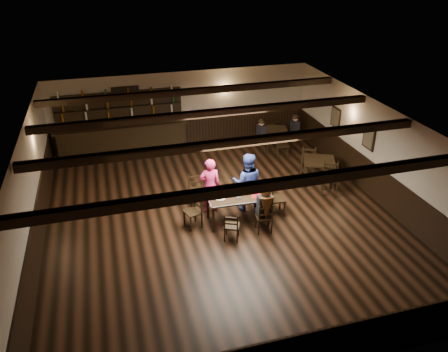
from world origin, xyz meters
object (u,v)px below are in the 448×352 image
object	(u,v)px
chair_near_left	(231,225)
dining_table	(238,199)
cake	(220,196)
chair_near_right	(265,216)
woman_pink	(210,186)
man_blue	(247,182)
bar_counter	(123,136)

from	to	relation	value
chair_near_left	dining_table	bearing A→B (deg)	62.12
cake	chair_near_right	bearing A→B (deg)	-37.49
chair_near_right	woman_pink	world-z (taller)	woman_pink
dining_table	chair_near_left	bearing A→B (deg)	-117.88
dining_table	chair_near_right	distance (m)	0.85
chair_near_right	man_blue	xyz separation A→B (m)	(-0.07, 1.20, 0.34)
dining_table	cake	bearing A→B (deg)	173.90
chair_near_right	cake	distance (m)	1.24
chair_near_right	man_blue	world-z (taller)	man_blue
man_blue	cake	distance (m)	1.00
dining_table	cake	distance (m)	0.50
woman_pink	cake	size ratio (longest dim) A/B	4.79
bar_counter	cake	bearing A→B (deg)	-67.07
chair_near_right	bar_counter	distance (m)	6.38
bar_counter	dining_table	bearing A→B (deg)	-62.73
dining_table	chair_near_left	size ratio (longest dim) A/B	2.10
chair_near_right	woman_pink	bearing A→B (deg)	127.60
chair_near_left	woman_pink	world-z (taller)	woman_pink
chair_near_right	chair_near_left	bearing A→B (deg)	-173.55
chair_near_left	chair_near_right	distance (m)	0.90
man_blue	bar_counter	size ratio (longest dim) A/B	0.38
dining_table	woman_pink	distance (m)	0.90
chair_near_left	man_blue	distance (m)	1.58
chair_near_left	chair_near_right	bearing A→B (deg)	6.45
man_blue	bar_counter	world-z (taller)	bar_counter
cake	dining_table	bearing A→B (deg)	-6.10
woman_pink	chair_near_left	bearing A→B (deg)	98.13
man_blue	chair_near_right	bearing A→B (deg)	112.59
dining_table	chair_near_right	xyz separation A→B (m)	(0.48, -0.68, -0.19)
chair_near_left	woman_pink	bearing A→B (deg)	96.22
dining_table	man_blue	world-z (taller)	man_blue
chair_near_left	woman_pink	size ratio (longest dim) A/B	0.50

